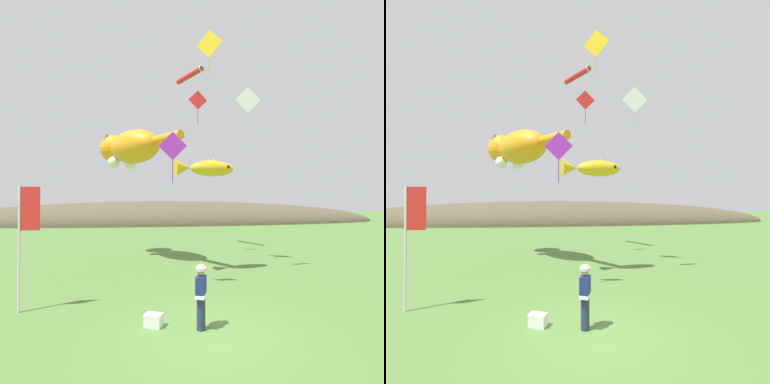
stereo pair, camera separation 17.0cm
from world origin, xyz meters
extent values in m
plane|color=#517A38|center=(0.00, 0.00, 0.00)|extent=(120.00, 120.00, 0.00)
ellipsoid|color=brown|center=(0.00, 33.74, 0.00)|extent=(62.41, 10.83, 6.06)
cylinder|color=#232D47|center=(-0.24, 0.37, 0.44)|extent=(0.24, 0.24, 0.88)
cube|color=navy|center=(-0.24, 0.37, 1.18)|extent=(0.37, 0.46, 0.60)
cube|color=white|center=(-0.24, 0.37, 0.94)|extent=(0.39, 0.49, 0.10)
sphere|color=tan|center=(-0.24, 0.37, 1.59)|extent=(0.20, 0.20, 0.20)
cylinder|color=#B2AD99|center=(-0.24, 0.37, 1.68)|extent=(0.30, 0.30, 0.09)
cylinder|color=#B2AD99|center=(-0.24, 0.37, 1.74)|extent=(0.20, 0.20, 0.07)
cylinder|color=olive|center=(-0.21, 0.81, 0.10)|extent=(0.10, 0.16, 0.16)
cylinder|color=brown|center=(-0.26, 0.81, 0.10)|extent=(0.02, 0.21, 0.21)
cylinder|color=brown|center=(-0.16, 0.81, 0.10)|extent=(0.02, 0.21, 0.21)
cube|color=white|center=(-1.53, 0.75, 0.15)|extent=(0.57, 0.49, 0.30)
cube|color=white|center=(-1.53, 0.75, 0.33)|extent=(0.58, 0.50, 0.06)
cylinder|color=silver|center=(-5.78, 2.36, 2.02)|extent=(0.08, 0.08, 4.05)
cube|color=red|center=(-5.46, 2.36, 3.30)|extent=(0.60, 0.03, 1.40)
ellipsoid|color=orange|center=(-2.57, 9.41, 6.49)|extent=(3.96, 4.43, 1.88)
ellipsoid|color=white|center=(-2.67, 9.57, 6.16)|extent=(2.40, 2.76, 1.04)
sphere|color=orange|center=(-3.96, 11.41, 6.68)|extent=(1.69, 1.69, 1.69)
cone|color=#55330A|center=(-4.35, 11.15, 7.30)|extent=(0.84, 0.84, 0.56)
cone|color=#55330A|center=(-3.58, 11.68, 7.30)|extent=(0.84, 0.84, 0.56)
sphere|color=white|center=(-3.82, 10.22, 5.69)|extent=(0.68, 0.68, 0.68)
sphere|color=white|center=(-2.89, 10.87, 5.69)|extent=(0.68, 0.68, 0.68)
cylinder|color=orange|center=(-0.84, 6.94, 6.59)|extent=(1.56, 1.96, 0.45)
ellipsoid|color=gold|center=(1.30, 6.36, 5.04)|extent=(2.28, 1.12, 0.77)
cone|color=gold|center=(-0.13, 6.16, 5.04)|extent=(0.81, 0.86, 0.77)
cone|color=gold|center=(1.37, 6.37, 5.36)|extent=(0.41, 0.41, 0.36)
sphere|color=black|center=(2.04, 6.20, 5.10)|extent=(0.18, 0.18, 0.18)
cylinder|color=red|center=(0.94, 12.39, 11.97)|extent=(1.61, 2.64, 0.36)
torus|color=white|center=(1.59, 11.15, 11.97)|extent=(0.42, 0.26, 0.44)
cube|color=yellow|center=(1.33, 7.19, 11.55)|extent=(1.22, 0.76, 1.43)
cylinder|color=black|center=(1.33, 7.20, 11.55)|extent=(0.82, 0.52, 0.02)
cube|color=#A98511|center=(1.33, 7.19, 10.38)|extent=(0.03, 0.02, 0.90)
cube|color=purple|center=(-0.78, 3.90, 5.67)|extent=(1.10, 0.26, 1.13)
cylinder|color=black|center=(-0.78, 3.91, 5.67)|extent=(0.74, 0.18, 0.02)
cube|color=#6B1A7C|center=(-0.78, 3.90, 4.65)|extent=(0.03, 0.01, 0.90)
cube|color=red|center=(1.20, 10.25, 9.61)|extent=(1.18, 0.11, 1.18)
cylinder|color=black|center=(1.20, 10.26, 9.61)|extent=(0.79, 0.08, 0.02)
cube|color=maroon|center=(1.20, 10.25, 8.57)|extent=(0.03, 0.01, 0.90)
cube|color=white|center=(2.91, 5.80, 8.26)|extent=(1.24, 0.02, 1.24)
cylinder|color=black|center=(2.91, 5.81, 8.26)|extent=(0.84, 0.02, 0.02)
cube|color=#A9A9A9|center=(2.91, 5.80, 7.19)|extent=(0.03, 0.01, 0.90)
camera|label=1|loc=(-1.59, -7.82, 3.68)|focal=28.00mm
camera|label=2|loc=(-1.42, -7.84, 3.68)|focal=28.00mm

